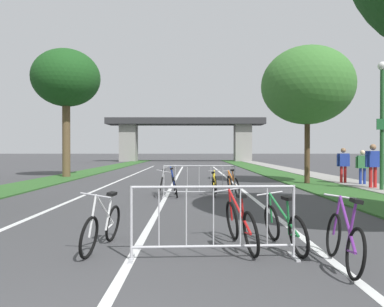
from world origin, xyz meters
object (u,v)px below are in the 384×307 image
crowd_barrier_nearest (213,222)px  pedestrian_waiting (372,162)px  crowd_barrier_second (199,182)px  bicycle_yellow_1 (214,185)px  bicycle_blue_4 (174,184)px  bicycle_red_5 (240,224)px  lamppost_with_sign (382,114)px  bicycle_orange_2 (233,185)px  bicycle_green_3 (283,227)px  pedestrian_pushing_bike (362,164)px  bicycle_purple_0 (343,240)px  pedestrian_with_backpack (343,162)px  tree_right_cypress_far (307,86)px  bicycle_white_6 (102,227)px  bicycle_silver_7 (161,185)px  tree_left_pine_near (66,79)px

crowd_barrier_nearest → pedestrian_waiting: bearing=53.5°
crowd_barrier_second → bicycle_yellow_1: size_ratio=1.41×
bicycle_yellow_1 → bicycle_blue_4: bicycle_blue_4 is taller
bicycle_blue_4 → pedestrian_waiting: (7.70, 2.01, 0.70)m
bicycle_red_5 → pedestrian_waiting: pedestrian_waiting is taller
lamppost_with_sign → crowd_barrier_nearest: size_ratio=2.01×
bicycle_orange_2 → bicycle_green_3: bicycle_orange_2 is taller
crowd_barrier_second → pedestrian_waiting: (6.87, 2.37, 0.57)m
crowd_barrier_second → bicycle_green_3: 6.38m
lamppost_with_sign → pedestrian_pushing_bike: lamppost_with_sign is taller
bicycle_orange_2 → pedestrian_pushing_bike: pedestrian_pushing_bike is taller
crowd_barrier_second → bicycle_orange_2: (1.17, 0.46, -0.16)m
bicycle_purple_0 → bicycle_orange_2: (-0.62, 7.64, -0.01)m
pedestrian_waiting → bicycle_orange_2: bearing=-170.5°
pedestrian_with_backpack → lamppost_with_sign: bearing=-88.9°
bicycle_purple_0 → pedestrian_waiting: (5.08, 9.55, 0.72)m
tree_right_cypress_far → pedestrian_waiting: 4.50m
lamppost_with_sign → bicycle_blue_4: size_ratio=2.83×
bicycle_red_5 → bicycle_white_6: bicycle_white_6 is taller
bicycle_blue_4 → bicycle_white_6: 6.71m
crowd_barrier_nearest → bicycle_silver_7: bearing=100.7°
tree_left_pine_near → bicycle_white_6: 16.92m
lamppost_with_sign → crowd_barrier_nearest: bearing=-128.7°
crowd_barrier_nearest → bicycle_yellow_1: (0.47, 7.33, -0.16)m
tree_right_cypress_far → crowd_barrier_nearest: tree_right_cypress_far is taller
bicycle_orange_2 → pedestrian_waiting: (5.70, 1.91, 0.73)m
tree_left_pine_near → pedestrian_with_backpack: size_ratio=4.39×
bicycle_blue_4 → pedestrian_pushing_bike: 8.73m
bicycle_green_3 → pedestrian_pushing_bike: pedestrian_pushing_bike is taller
pedestrian_waiting → pedestrian_pushing_bike: 1.52m
lamppost_with_sign → pedestrian_with_backpack: (-0.23, 2.92, -1.90)m
bicycle_orange_2 → bicycle_blue_4: size_ratio=0.99×
bicycle_yellow_1 → bicycle_purple_0: bearing=-73.5°
lamppost_with_sign → bicycle_blue_4: 8.17m
bicycle_white_6 → pedestrian_pushing_bike: bearing=-123.7°
pedestrian_with_backpack → bicycle_purple_0: bearing=-115.8°
bicycle_white_6 → pedestrian_with_backpack: (8.24, 10.86, 0.65)m
bicycle_orange_2 → bicycle_white_6: (-2.80, -6.76, -0.01)m
bicycle_orange_2 → pedestrian_waiting: bearing=12.2°
crowd_barrier_second → bicycle_white_6: bearing=-104.6°
crowd_barrier_second → pedestrian_with_backpack: bearing=34.6°
bicycle_purple_0 → bicycle_blue_4: bicycle_blue_4 is taller
bicycle_white_6 → bicycle_purple_0: bearing=172.9°
bicycle_orange_2 → bicycle_red_5: (-0.63, -6.68, 0.01)m
tree_right_cypress_far → bicycle_yellow_1: tree_right_cypress_far is taller
crowd_barrier_nearest → bicycle_red_5: size_ratio=1.38×
tree_right_cypress_far → bicycle_orange_2: bearing=-132.3°
pedestrian_waiting → pedestrian_pushing_bike: bearing=70.2°
tree_left_pine_near → pedestrian_pushing_bike: 15.98m
bicycle_green_3 → crowd_barrier_nearest: bearing=-163.4°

